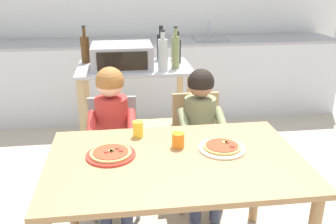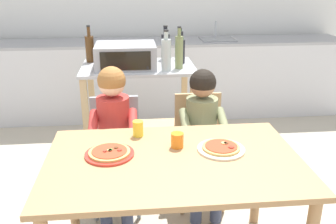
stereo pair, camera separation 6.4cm
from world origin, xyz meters
name	(u,v)px [view 1 (the left image)]	position (x,y,z in m)	size (l,w,h in m)	color
ground_plane	(155,169)	(0.00, 1.17, 0.00)	(11.72, 11.72, 0.00)	#B7AD99
kitchen_counter	(143,78)	(0.00, 2.58, 0.45)	(4.66, 0.60, 1.10)	silver
kitchen_island_cart	(136,102)	(-0.15, 1.29, 0.61)	(0.93, 0.59, 0.92)	#B7BABF
toaster_oven	(122,56)	(-0.25, 1.26, 1.01)	(0.48, 0.40, 0.19)	#999BA0
bottle_squat_spirits	(176,51)	(0.18, 1.17, 1.06)	(0.06, 0.06, 0.34)	olive
bottle_dark_olive_oil	(178,51)	(0.22, 1.35, 1.02)	(0.06, 0.06, 0.27)	black
bottle_brown_beer	(163,54)	(0.07, 1.11, 1.05)	(0.08, 0.08, 0.32)	#ADB7B2
bottle_tall_green_wine	(161,46)	(0.10, 1.53, 1.04)	(0.07, 0.07, 0.29)	black
bottle_slim_sauce	(85,49)	(-0.56, 1.48, 1.04)	(0.07, 0.07, 0.31)	#4C2D14
bottle_clear_vinegar	(176,48)	(0.23, 1.52, 1.02)	(0.06, 0.06, 0.27)	#1E4723
dining_table	(175,174)	(0.00, 0.00, 0.63)	(1.35, 0.87, 0.73)	#AD7F51
dining_chair_left	(114,146)	(-0.34, 0.70, 0.48)	(0.36, 0.36, 0.81)	gray
dining_chair_right	(197,141)	(0.27, 0.71, 0.48)	(0.36, 0.36, 0.81)	tan
child_in_red_shirt	(112,128)	(-0.34, 0.58, 0.68)	(0.32, 0.42, 1.06)	#424C6B
child_in_olive_shirt	(201,125)	(0.27, 0.59, 0.66)	(0.32, 0.42, 1.02)	#424C6B
pizza_plate_red_rimmed	(111,154)	(-0.34, 0.07, 0.74)	(0.27, 0.27, 0.03)	red
pizza_plate_cream	(222,147)	(0.27, 0.07, 0.74)	(0.26, 0.26, 0.03)	beige
drinking_cup_orange	(178,140)	(0.04, 0.13, 0.77)	(0.07, 0.07, 0.08)	orange
drinking_cup_yellow	(138,129)	(-0.18, 0.31, 0.77)	(0.06, 0.06, 0.10)	yellow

